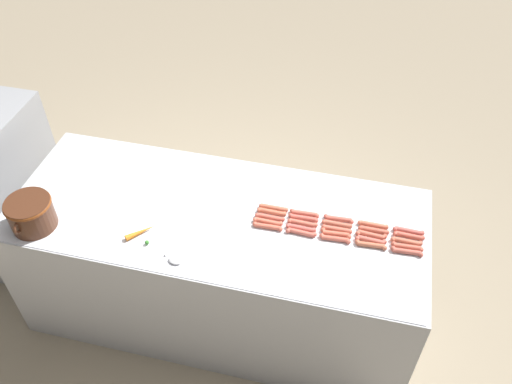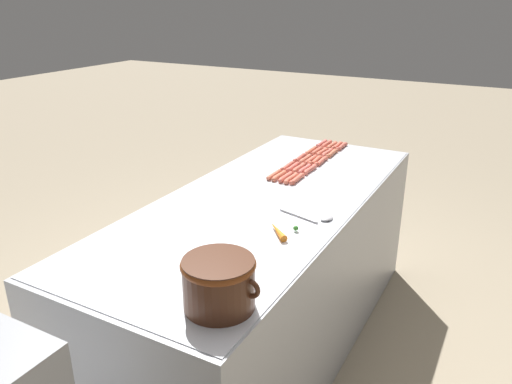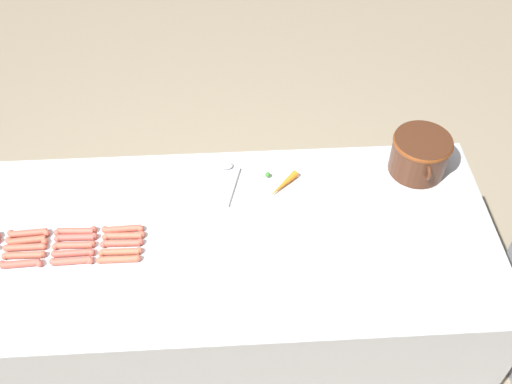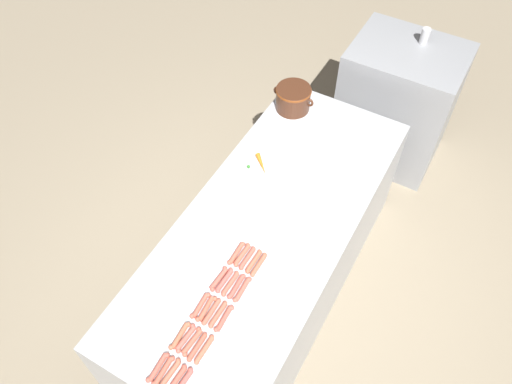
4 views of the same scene
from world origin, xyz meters
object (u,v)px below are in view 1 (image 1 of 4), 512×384
Objects in this scene: hot_dog_0 at (407,252)px; serving_spoon at (176,254)px; hot_dog_3 at (301,233)px; hot_dog_17 at (337,224)px; hot_dog_9 at (268,222)px; hot_dog_16 at (374,230)px; hot_dog_6 at (371,240)px; hot_dog_15 at (409,236)px; hot_dog_8 at (301,228)px; hot_dog_11 at (371,235)px; hot_dog_22 at (339,219)px; hot_dog_12 at (337,229)px; hot_dog_23 at (305,213)px; hot_dog_10 at (406,241)px; hot_dog_21 at (373,225)px; bean_pot at (31,212)px; hot_dog_18 at (303,218)px; hot_dog_2 at (335,239)px; hot_dog_14 at (270,217)px; hot_dog_24 at (274,208)px; hot_dog_19 at (272,212)px; hot_dog_7 at (336,234)px; hot_dog_1 at (371,245)px; hot_dog_20 at (409,231)px; hot_dog_13 at (303,223)px; carrot at (141,233)px; hot_dog_5 at (407,247)px.

hot_dog_0 is 0.62× the size of serving_spoon.
hot_dog_17 is (0.11, -0.18, 0.00)m from hot_dog_3.
hot_dog_16 is at bearing -82.54° from hot_dog_9.
hot_dog_6 is 0.21m from hot_dog_15.
hot_dog_3 and hot_dog_8 have the same top height.
hot_dog_22 is (0.07, 0.18, 0.00)m from hot_dog_11.
hot_dog_12 is at bearing -65.33° from serving_spoon.
hot_dog_8 is 0.11m from hot_dog_23.
hot_dog_21 is at bearing 66.74° from hot_dog_10.
hot_dog_16 is 0.54× the size of bean_pot.
hot_dog_9 is at bearing 95.85° from hot_dog_15.
hot_dog_18 is at bearing 78.80° from hot_dog_6.
bean_pot is at bearing 99.61° from hot_dog_2.
serving_spoon is at bearing -91.43° from bean_pot.
hot_dog_9 is at bearing 173.84° from hot_dog_14.
hot_dog_21 is 1.00× the size of hot_dog_24.
hot_dog_18 is at bearing 3.69° from hot_dog_3.
hot_dog_8 and hot_dog_14 have the same top height.
hot_dog_23 is at bearing 86.70° from hot_dog_15.
hot_dog_19 is (0.08, 0.18, 0.00)m from hot_dog_8.
hot_dog_7 is 1.00× the size of hot_dog_21.
hot_dog_1 and hot_dog_21 have the same top height.
bean_pot is at bearing 103.34° from hot_dog_17.
hot_dog_16 is at bearing -89.42° from hot_dog_17.
hot_dog_22 is at bearing 79.07° from hot_dog_16.
hot_dog_16 is 0.20m from hot_dog_22.
hot_dog_15 is 0.62× the size of serving_spoon.
hot_dog_22 is at bearing 58.67° from hot_dog_6.
hot_dog_22 is (-0.00, 0.37, 0.00)m from hot_dog_20.
hot_dog_8 is (-0.00, 0.19, 0.00)m from hot_dog_7.
hot_dog_15 is at bearing -79.04° from bean_pot.
hot_dog_7 and hot_dog_18 have the same top height.
hot_dog_16 is (0.07, -0.01, 0.00)m from hot_dog_6.
hot_dog_7 is 1.00× the size of hot_dog_24.
hot_dog_14 is (0.00, 0.18, 0.00)m from hot_dog_13.
hot_dog_15 is at bearing -70.89° from serving_spoon.
hot_dog_11 is 0.37m from hot_dog_18.
hot_dog_0 and hot_dog_7 have the same top height.
hot_dog_22 is at bearing -84.70° from hot_dog_19.
hot_dog_24 is (0.15, 0.55, 0.00)m from hot_dog_1.
hot_dog_9 and hot_dog_14 have the same top height.
hot_dog_19 is at bearing 81.94° from hot_dog_6.
hot_dog_2 is 1.00× the size of hot_dog_8.
hot_dog_14 is 1.00× the size of hot_dog_18.
hot_dog_11 is 1.00× the size of hot_dog_15.
hot_dog_7 and hot_dog_19 have the same top height.
hot_dog_23 is 1.46m from bean_pot.
hot_dog_2 is at bearing -78.74° from carrot.
hot_dog_9 is 1.00× the size of hot_dog_12.
hot_dog_5 and hot_dog_20 have the same top height.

